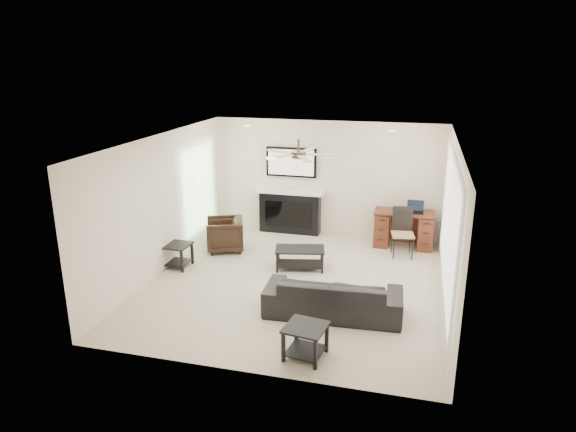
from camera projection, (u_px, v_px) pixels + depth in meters
name	position (u px, v px, depth m)	size (l,w,h in m)	color
room_shell	(309.00, 189.00, 8.51)	(5.50, 5.54, 2.52)	#B9AD95
sofa	(333.00, 296.00, 7.80)	(2.08, 0.81, 0.61)	black
armchair	(225.00, 235.00, 10.40)	(0.71, 0.73, 0.67)	black
coffee_table	(300.00, 258.00, 9.53)	(0.90, 0.50, 0.40)	black
end_table_near	(305.00, 342.00, 6.71)	(0.52, 0.52, 0.45)	black
end_table_left	(177.00, 256.00, 9.60)	(0.50, 0.50, 0.45)	black
fireplace_unit	(290.00, 191.00, 11.27)	(1.52, 0.34, 1.91)	black
desk	(404.00, 229.00, 10.58)	(1.22, 0.56, 0.76)	#421610
desk_chair	(403.00, 233.00, 10.04)	(0.42, 0.44, 0.97)	black
laptop	(415.00, 207.00, 10.36)	(0.33, 0.24, 0.23)	black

